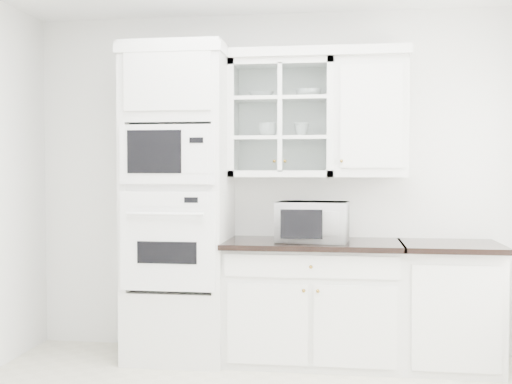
# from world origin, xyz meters

# --- Properties ---
(room_shell) EXTENTS (4.00, 3.50, 2.70)m
(room_shell) POSITION_xyz_m (0.00, 0.43, 1.78)
(room_shell) COLOR white
(room_shell) RESTS_ON ground
(oven_column) EXTENTS (0.76, 0.68, 2.40)m
(oven_column) POSITION_xyz_m (-0.75, 1.42, 1.20)
(oven_column) COLOR silver
(oven_column) RESTS_ON ground
(base_cabinet_run) EXTENTS (1.32, 0.67, 0.92)m
(base_cabinet_run) POSITION_xyz_m (0.28, 1.45, 0.46)
(base_cabinet_run) COLOR silver
(base_cabinet_run) RESTS_ON ground
(extra_base_cabinet) EXTENTS (0.72, 0.67, 0.92)m
(extra_base_cabinet) POSITION_xyz_m (1.28, 1.45, 0.46)
(extra_base_cabinet) COLOR silver
(extra_base_cabinet) RESTS_ON ground
(upper_cabinet_glass) EXTENTS (0.80, 0.33, 0.90)m
(upper_cabinet_glass) POSITION_xyz_m (0.03, 1.58, 1.85)
(upper_cabinet_glass) COLOR silver
(upper_cabinet_glass) RESTS_ON room_shell
(upper_cabinet_solid) EXTENTS (0.55, 0.33, 0.90)m
(upper_cabinet_solid) POSITION_xyz_m (0.71, 1.58, 1.85)
(upper_cabinet_solid) COLOR silver
(upper_cabinet_solid) RESTS_ON room_shell
(crown_molding) EXTENTS (2.14, 0.38, 0.07)m
(crown_molding) POSITION_xyz_m (-0.07, 1.56, 2.33)
(crown_molding) COLOR white
(crown_molding) RESTS_ON room_shell
(countertop_microwave) EXTENTS (0.55, 0.48, 0.30)m
(countertop_microwave) POSITION_xyz_m (0.28, 1.40, 1.07)
(countertop_microwave) COLOR white
(countertop_microwave) RESTS_ON base_cabinet_run
(bowl_a) EXTENTS (0.22, 0.22, 0.05)m
(bowl_a) POSITION_xyz_m (-0.13, 1.57, 2.03)
(bowl_a) COLOR white
(bowl_a) RESTS_ON upper_cabinet_glass
(bowl_b) EXTENTS (0.21, 0.21, 0.06)m
(bowl_b) POSITION_xyz_m (0.23, 1.58, 2.04)
(bowl_b) COLOR white
(bowl_b) RESTS_ON upper_cabinet_glass
(cup_a) EXTENTS (0.14, 0.14, 0.11)m
(cup_a) POSITION_xyz_m (-0.08, 1.59, 1.77)
(cup_a) COLOR white
(cup_a) RESTS_ON upper_cabinet_glass
(cup_b) EXTENTS (0.12, 0.12, 0.11)m
(cup_b) POSITION_xyz_m (0.18, 1.57, 1.76)
(cup_b) COLOR white
(cup_b) RESTS_ON upper_cabinet_glass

